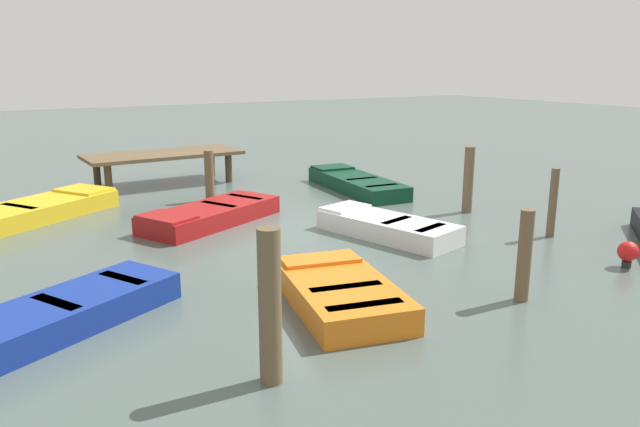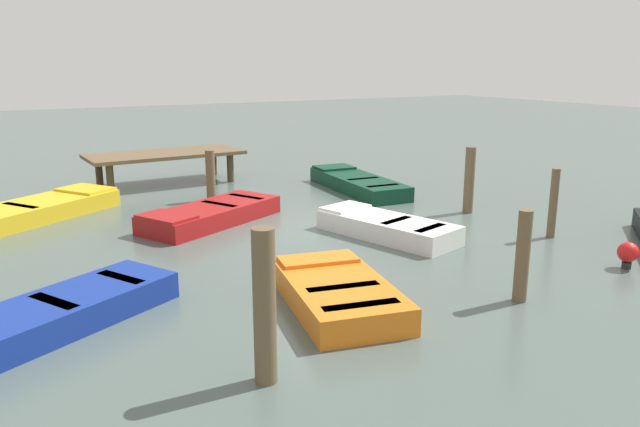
# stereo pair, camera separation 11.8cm
# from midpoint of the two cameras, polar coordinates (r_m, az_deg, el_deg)

# --- Properties ---
(ground_plane) EXTENTS (80.00, 80.00, 0.00)m
(ground_plane) POSITION_cam_midpoint_polar(r_m,az_deg,el_deg) (13.35, 0.25, -1.46)
(ground_plane) COLOR #4C5B56
(dock_segment) EXTENTS (4.51, 2.09, 0.95)m
(dock_segment) POSITION_cam_midpoint_polar(r_m,az_deg,el_deg) (18.65, -14.04, 5.18)
(dock_segment) COLOR brown
(dock_segment) RESTS_ON ground_plane
(rowboat_white) EXTENTS (1.92, 3.23, 0.46)m
(rowboat_white) POSITION_cam_midpoint_polar(r_m,az_deg,el_deg) (12.82, 6.45, -1.20)
(rowboat_white) COLOR silver
(rowboat_white) RESTS_ON ground_plane
(rowboat_blue) EXTENTS (4.16, 2.95, 0.46)m
(rowboat_blue) POSITION_cam_midpoint_polar(r_m,az_deg,el_deg) (9.00, -24.93, -9.17)
(rowboat_blue) COLOR navy
(rowboat_blue) RESTS_ON ground_plane
(rowboat_red) EXTENTS (3.61, 2.68, 0.46)m
(rowboat_red) POSITION_cam_midpoint_polar(r_m,az_deg,el_deg) (13.97, -9.90, -0.05)
(rowboat_red) COLOR maroon
(rowboat_red) RESTS_ON ground_plane
(rowboat_dark_green) EXTENTS (1.52, 4.01, 0.46)m
(rowboat_dark_green) POSITION_cam_midpoint_polar(r_m,az_deg,el_deg) (17.35, 3.69, 2.87)
(rowboat_dark_green) COLOR #0C3823
(rowboat_dark_green) RESTS_ON ground_plane
(rowboat_orange) EXTENTS (1.90, 2.84, 0.46)m
(rowboat_orange) POSITION_cam_midpoint_polar(r_m,az_deg,el_deg) (9.16, 2.08, -7.40)
(rowboat_orange) COLOR orange
(rowboat_orange) RESTS_ON ground_plane
(rowboat_yellow) EXTENTS (4.13, 3.38, 0.46)m
(rowboat_yellow) POSITION_cam_midpoint_polar(r_m,az_deg,el_deg) (15.58, -24.87, 0.29)
(rowboat_yellow) COLOR gold
(rowboat_yellow) RESTS_ON ground_plane
(mooring_piling_near_right) EXTENTS (0.26, 0.26, 1.82)m
(mooring_piling_near_right) POSITION_cam_midpoint_polar(r_m,az_deg,el_deg) (6.88, -4.69, -8.68)
(mooring_piling_near_right) COLOR brown
(mooring_piling_near_right) RESTS_ON ground_plane
(mooring_piling_far_left) EXTENTS (0.24, 0.24, 1.59)m
(mooring_piling_far_left) POSITION_cam_midpoint_polar(r_m,az_deg,el_deg) (15.08, 13.95, 3.04)
(mooring_piling_far_left) COLOR brown
(mooring_piling_far_left) RESTS_ON ground_plane
(mooring_piling_far_right) EXTENTS (0.17, 0.17, 1.45)m
(mooring_piling_far_right) POSITION_cam_midpoint_polar(r_m,az_deg,el_deg) (13.46, 21.14, 0.89)
(mooring_piling_far_right) COLOR brown
(mooring_piling_far_right) RESTS_ON ground_plane
(mooring_piling_mid_left) EXTENTS (0.21, 0.21, 1.43)m
(mooring_piling_mid_left) POSITION_cam_midpoint_polar(r_m,az_deg,el_deg) (9.71, 18.68, -3.80)
(mooring_piling_mid_left) COLOR brown
(mooring_piling_mid_left) RESTS_ON ground_plane
(mooring_piling_mid_right) EXTENTS (0.24, 0.24, 1.33)m
(mooring_piling_mid_right) POSITION_cam_midpoint_polar(r_m,az_deg,el_deg) (16.18, -9.95, 3.49)
(mooring_piling_mid_right) COLOR brown
(mooring_piling_mid_right) RESTS_ON ground_plane
(marker_buoy) EXTENTS (0.36, 0.36, 0.48)m
(marker_buoy) POSITION_cam_midpoint_polar(r_m,az_deg,el_deg) (12.07, 27.00, -3.30)
(marker_buoy) COLOR #262626
(marker_buoy) RESTS_ON ground_plane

